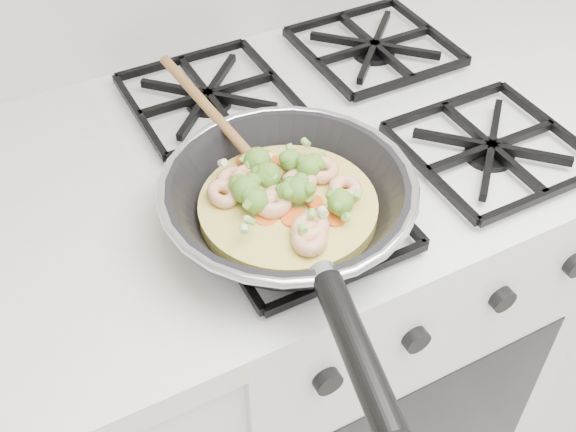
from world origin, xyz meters
name	(u,v)px	position (x,y,z in m)	size (l,w,h in m)	color
stove	(331,313)	(0.00, 1.70, 0.46)	(0.60, 0.60, 0.92)	white
skillet	(288,201)	(-0.17, 1.55, 0.96)	(0.31, 0.62, 0.09)	black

